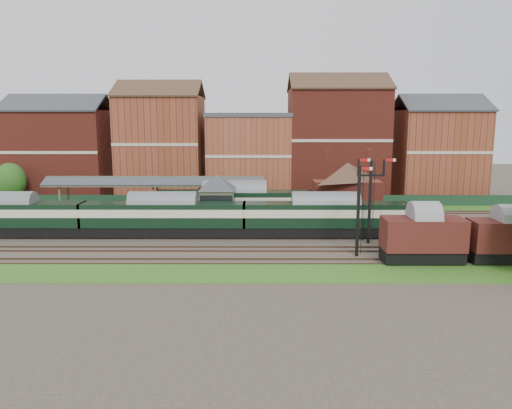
{
  "coord_description": "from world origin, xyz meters",
  "views": [
    {
      "loc": [
        1.3,
        -49.38,
        12.06
      ],
      "look_at": [
        1.12,
        2.0,
        3.0
      ],
      "focal_mm": 35.0,
      "sensor_mm": 36.0,
      "label": 1
    }
  ],
  "objects_px": {
    "platform_railcar": "(235,203)",
    "goods_van_a": "(423,236)",
    "semaphore_bracket": "(370,196)",
    "signal_box": "(218,201)",
    "dmu_train": "(164,215)"
  },
  "relations": [
    {
      "from": "platform_railcar",
      "to": "semaphore_bracket",
      "type": "bearing_deg",
      "value": -34.0
    },
    {
      "from": "goods_van_a",
      "to": "platform_railcar",
      "type": "bearing_deg",
      "value": 136.52
    },
    {
      "from": "signal_box",
      "to": "goods_van_a",
      "type": "height_order",
      "value": "signal_box"
    },
    {
      "from": "signal_box",
      "to": "semaphore_bracket",
      "type": "xyz_separation_m",
      "value": [
        15.04,
        -5.75,
        1.44
      ]
    },
    {
      "from": "platform_railcar",
      "to": "goods_van_a",
      "type": "relative_size",
      "value": 2.63
    },
    {
      "from": "semaphore_bracket",
      "to": "signal_box",
      "type": "bearing_deg",
      "value": 159.08
    },
    {
      "from": "signal_box",
      "to": "dmu_train",
      "type": "bearing_deg",
      "value": -148.14
    },
    {
      "from": "semaphore_bracket",
      "to": "dmu_train",
      "type": "relative_size",
      "value": 0.17
    },
    {
      "from": "semaphore_bracket",
      "to": "dmu_train",
      "type": "height_order",
      "value": "semaphore_bracket"
    },
    {
      "from": "signal_box",
      "to": "semaphore_bracket",
      "type": "height_order",
      "value": "semaphore_bracket"
    },
    {
      "from": "platform_railcar",
      "to": "goods_van_a",
      "type": "distance_m",
      "value": 22.53
    },
    {
      "from": "semaphore_bracket",
      "to": "dmu_train",
      "type": "bearing_deg",
      "value": 172.97
    },
    {
      "from": "goods_van_a",
      "to": "signal_box",
      "type": "bearing_deg",
      "value": 145.82
    },
    {
      "from": "semaphore_bracket",
      "to": "platform_railcar",
      "type": "distance_m",
      "value": 16.26
    },
    {
      "from": "platform_railcar",
      "to": "signal_box",
      "type": "bearing_deg",
      "value": -117.55
    }
  ]
}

